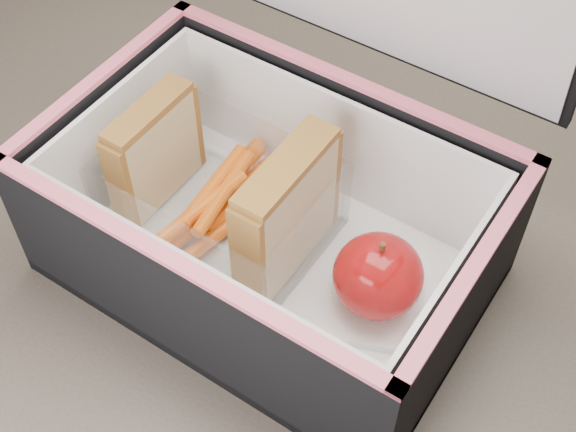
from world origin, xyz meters
The scene contains 8 objects.
kitchen_table centered at (0.00, 0.00, 0.66)m, with size 1.20×0.80×0.75m.
lunch_bag centered at (-0.07, 0.05, 0.82)m, with size 0.33×0.27×0.34m.
plastic_tub centered at (-0.13, 0.05, 0.80)m, with size 0.17×0.12×0.07m, color white, non-canonical shape.
sandwich_left centered at (-0.19, 0.05, 0.82)m, with size 0.02×0.09×0.10m.
sandwich_right centered at (-0.06, 0.05, 0.82)m, with size 0.03×0.10×0.11m.
carrot_sticks centered at (-0.13, 0.06, 0.78)m, with size 0.05×0.14×0.03m.
paper_napkin centered at (0.02, 0.05, 0.77)m, with size 0.07×0.07×0.01m, color white.
red_apple centered at (0.02, 0.05, 0.80)m, with size 0.09×0.09×0.07m.
Camera 1 is at (0.15, -0.27, 1.29)m, focal length 50.00 mm.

